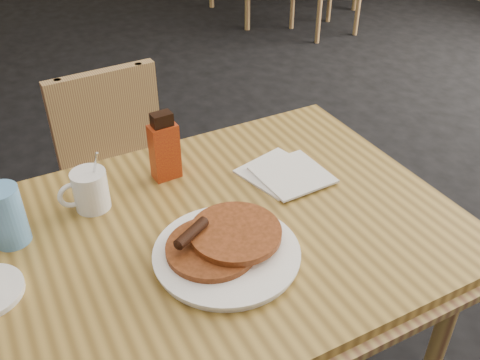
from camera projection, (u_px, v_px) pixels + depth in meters
name	position (u px, v px, depth m)	size (l,w,h in m)	color
main_table	(198.00, 248.00, 1.20)	(1.21, 0.82, 0.75)	olive
chair_main_far	(121.00, 171.00, 1.85)	(0.39, 0.39, 0.82)	tan
pancake_plate	(225.00, 249.00, 1.11)	(0.31, 0.31, 0.07)	white
coffee_mug	(89.00, 190.00, 1.22)	(0.12, 0.08, 0.15)	white
syrup_bottle	(164.00, 148.00, 1.31)	(0.07, 0.05, 0.18)	maroon
napkin_stack	(285.00, 174.00, 1.36)	(0.21, 0.22, 0.01)	silver
blue_tumbler	(6.00, 216.00, 1.12)	(0.08, 0.08, 0.14)	#5894D0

